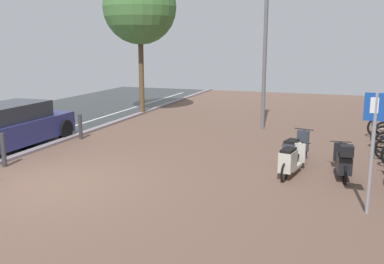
# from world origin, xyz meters

# --- Properties ---
(ground) EXTENTS (21.00, 40.00, 0.13)m
(ground) POSITION_xyz_m (1.43, 0.00, -0.02)
(ground) COLOR #303535
(scooter_near) EXTENTS (0.55, 1.81, 0.92)m
(scooter_near) POSITION_xyz_m (6.13, 2.65, 0.41)
(scooter_near) COLOR black
(scooter_near) RESTS_ON ground
(scooter_mid) EXTENTS (0.69, 1.70, 0.86)m
(scooter_mid) POSITION_xyz_m (4.92, 3.48, 0.39)
(scooter_mid) COLOR black
(scooter_mid) RESTS_ON ground
(scooter_extra) EXTENTS (0.63, 1.69, 0.74)m
(scooter_extra) POSITION_xyz_m (4.95, 2.38, 0.38)
(scooter_extra) COLOR black
(scooter_extra) RESTS_ON ground
(parked_car_near) EXTENTS (1.80, 4.46, 1.34)m
(parked_car_near) POSITION_xyz_m (-3.37, 2.38, 0.65)
(parked_car_near) COLOR navy
(parked_car_near) RESTS_ON ground
(parking_sign) EXTENTS (0.40, 0.07, 2.25)m
(parking_sign) POSITION_xyz_m (6.57, 0.55, 1.40)
(parking_sign) COLOR gray
(parking_sign) RESTS_ON ground
(lamp_post) EXTENTS (0.20, 0.52, 5.62)m
(lamp_post) POSITION_xyz_m (3.30, 7.90, 3.13)
(lamp_post) COLOR slate
(lamp_post) RESTS_ON ground
(street_tree) EXTENTS (3.15, 3.15, 6.18)m
(street_tree) POSITION_xyz_m (-2.40, 9.59, 4.59)
(street_tree) COLOR brown
(street_tree) RESTS_ON ground
(bollard_near) EXTENTS (0.12, 0.12, 0.87)m
(bollard_near) POSITION_xyz_m (-2.05, 0.79, 0.44)
(bollard_near) COLOR #38383D
(bollard_near) RESTS_ON ground
(bollard_far) EXTENTS (0.12, 0.12, 0.83)m
(bollard_far) POSITION_xyz_m (-2.05, 4.23, 0.41)
(bollard_far) COLOR #38383D
(bollard_far) RESTS_ON ground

